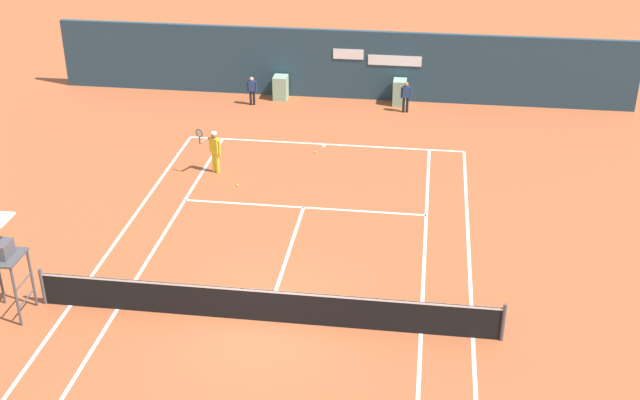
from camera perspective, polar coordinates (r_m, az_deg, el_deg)
The scene contains 9 objects.
ground_plane at distance 22.10m, azimuth -3.47°, elevation -7.47°, with size 80.00×80.00×0.01m.
tennis_net at distance 21.35m, azimuth -3.81°, elevation -7.21°, with size 12.10×0.10×1.07m.
sponsor_back_wall at distance 36.15m, azimuth 1.43°, elevation 9.28°, with size 25.00×1.02×3.01m.
umpire_chair at distance 22.36m, azimuth -21.20°, elevation -3.42°, with size 1.00×1.00×2.84m.
player_on_baseline at distance 29.29m, azimuth -7.32°, elevation 3.56°, with size 0.79×0.62×1.78m.
ball_kid_right_post at distance 34.85m, azimuth 5.95°, elevation 7.22°, with size 0.44×0.21×1.32m.
ball_kid_left_post at distance 35.63m, azimuth -4.72°, elevation 7.66°, with size 0.41×0.20×1.25m.
tennis_ball_by_sideline at distance 28.57m, azimuth -5.71°, elevation 1.03°, with size 0.07×0.07×0.07m, color #CCE033.
tennis_ball_near_service_line at distance 31.00m, azimuth -0.32°, elevation 3.35°, with size 0.07×0.07×0.07m, color #CCE033.
Camera 1 is at (3.77, -17.24, 12.52)m, focal length 46.35 mm.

